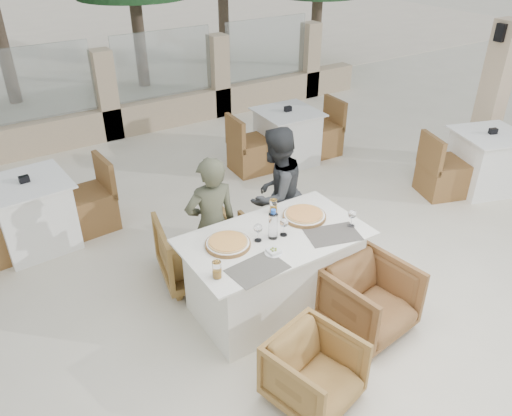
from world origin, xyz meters
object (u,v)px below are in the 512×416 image
olive_dish (274,251)px  bg_table_b (287,137)px  water_bottle (273,224)px  bg_table_c (485,162)px  pizza_left (228,243)px  wine_glass_corner (352,217)px  beer_glass_left (217,270)px  armchair_far_left (196,249)px  diner_right (275,194)px  pizza_right (304,215)px  diner_left (212,225)px  bg_table_a (33,214)px  wine_glass_centre (258,231)px  wine_glass_near (284,226)px  armchair_near_right (370,299)px  armchair_far_right (279,238)px  beer_glass_right (273,206)px  armchair_near_left (314,372)px  dining_table (274,272)px

olive_dish → bg_table_b: bearing=52.3°
water_bottle → bg_table_c: water_bottle is taller
water_bottle → bg_table_c: (3.63, 0.44, -0.52)m
pizza_left → wine_glass_corner: 1.11m
beer_glass_left → olive_dish: 0.54m
olive_dish → armchair_far_left: bearing=104.0°
diner_right → pizza_right: bearing=62.8°
diner_left → bg_table_a: (-1.30, 1.63, -0.30)m
pizza_right → olive_dish: pizza_right is taller
wine_glass_centre → bg_table_b: bearing=49.8°
wine_glass_near → bg_table_c: wine_glass_near is taller
olive_dish → armchair_near_right: (0.68, -0.47, -0.48)m
water_bottle → armchair_far_right: water_bottle is taller
armchair_far_right → wine_glass_corner: bearing=109.2°
beer_glass_right → olive_dish: beer_glass_right is taller
bg_table_c → olive_dish: bearing=-152.3°
armchair_far_left → armchair_near_right: armchair_far_left is taller
beer_glass_right → armchair_far_right: 0.62m
beer_glass_right → armchair_far_left: 0.90m
armchair_near_left → armchair_near_right: armchair_near_right is taller
diner_left → bg_table_a: bearing=-45.2°
beer_glass_left → bg_table_b: (2.61, 2.71, -0.46)m
dining_table → bg_table_a: (-1.61, 2.20, 0.00)m
pizza_left → water_bottle: water_bottle is taller
wine_glass_corner → armchair_far_left: 1.54m
bg_table_a → dining_table: bearing=-58.0°
armchair_far_left → bg_table_a: bearing=-38.6°
pizza_right → beer_glass_right: bearing=129.8°
wine_glass_near → bg_table_c: 3.59m
olive_dish → diner_right: bearing=54.6°
armchair_far_right → wine_glass_near: bearing=60.0°
olive_dish → bg_table_c: (3.75, 0.63, -0.41)m
wine_glass_corner → diner_left: diner_left is taller
bg_table_b → wine_glass_corner: bearing=-111.7°
wine_glass_centre → armchair_far_left: wine_glass_centre is taller
pizza_left → pizza_right: 0.81m
pizza_left → bg_table_c: pizza_left is taller
beer_glass_right → bg_table_b: size_ratio=0.08×
pizza_left → bg_table_b: bearing=45.7°
pizza_left → diner_right: diner_right is taller
armchair_near_left → armchair_near_right: 0.94m
wine_glass_centre → bg_table_b: 3.26m
beer_glass_left → armchair_near_left: (0.35, -0.79, -0.56)m
wine_glass_near → bg_table_a: 2.83m
dining_table → armchair_near_right: dining_table is taller
pizza_left → pizza_right: (0.81, 0.01, 0.00)m
armchair_far_left → diner_right: bearing=-174.0°
diner_left → bg_table_c: diner_left is taller
armchair_near_left → bg_table_b: bg_table_b is taller
wine_glass_near → bg_table_a: bearing=127.0°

